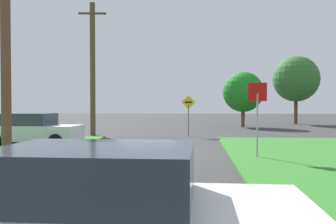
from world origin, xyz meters
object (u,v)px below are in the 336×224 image
Objects in this scene: utility_pole_mid at (93,68)px; car_behind_on_main_road at (125,219)px; oak_tree_left at (243,92)px; stop_sign at (257,106)px; parked_car_near_building at (33,129)px; direction_sign at (188,111)px; utility_pole_near at (5,30)px; pine_tree_center at (296,79)px.

car_behind_on_main_road is at bearing -72.62° from utility_pole_mid.
utility_pole_mid reaches higher than oak_tree_left.
stop_sign is at bearing 73.28° from car_behind_on_main_road.
parked_car_near_building is at bearing -103.18° from utility_pole_mid.
oak_tree_left is at bearing 40.13° from utility_pole_mid.
parked_car_near_building is 1.75× the size of direction_sign.
stop_sign is 0.63× the size of parked_car_near_building.
car_behind_on_main_road is at bearing -90.93° from direction_sign.
car_behind_on_main_road is 20.43m from utility_pole_mid.
parked_car_near_building is at bearing -12.68° from stop_sign.
utility_pole_mid is at bearing 80.46° from parked_car_near_building.
utility_pole_near is 30.18m from pine_tree_center.
utility_pole_near is at bearing -124.30° from pine_tree_center.
parked_car_near_building is 0.50× the size of utility_pole_near.
direction_sign is (6.32, -0.08, -2.81)m from utility_pole_mid.
stop_sign is 10.45m from car_behind_on_main_road.
direction_sign is (6.36, 10.65, -3.09)m from utility_pole_near.
direction_sign is 0.38× the size of pine_tree_center.
pine_tree_center reaches higher than car_behind_on_main_road.
oak_tree_left is (4.69, 9.35, 1.50)m from direction_sign.
parked_car_near_building is 27.41m from pine_tree_center.
direction_sign reaches higher than car_behind_on_main_road.
utility_pole_mid is at bearing -140.07° from pine_tree_center.
stop_sign is 18.69m from oak_tree_left.
parked_car_near_building is at bearing 105.09° from utility_pole_near.
car_behind_on_main_road is at bearing -108.18° from pine_tree_center.
oak_tree_left is (12.37, 15.09, 2.34)m from parked_car_near_building.
pine_tree_center is (5.97, 4.93, 1.47)m from oak_tree_left.
direction_sign is (-2.82, 9.21, -0.37)m from stop_sign.
utility_pole_near is 1.87× the size of oak_tree_left.
utility_pole_near is 3.52× the size of direction_sign.
stop_sign reaches higher than direction_sign.
car_behind_on_main_road is at bearing -57.50° from parked_car_near_building.
utility_pole_near reaches higher than oak_tree_left.
stop_sign is 9.64m from direction_sign.
utility_pole_near is 1.07× the size of utility_pole_mid.
oak_tree_left reaches higher than stop_sign.
parked_car_near_building is 1.17× the size of car_behind_on_main_road.
oak_tree_left is at bearing 80.87° from car_behind_on_main_road.
stop_sign is at bearing -95.75° from oak_tree_left.
utility_pole_near reaches higher than utility_pole_mid.
oak_tree_left is (11.04, 20.00, -1.59)m from utility_pole_near.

